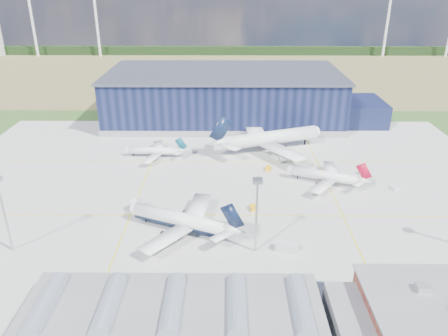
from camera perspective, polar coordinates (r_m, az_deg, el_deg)
ground at (r=153.32m, az=-0.30°, el=-4.35°), size 600.00×600.00×0.00m
apron at (r=162.17m, az=-0.25°, el=-2.66°), size 220.00×160.00×0.08m
farmland at (r=362.22m, az=0.14°, el=12.48°), size 600.00×220.00×0.01m
treeline at (r=440.22m, az=0.20°, el=15.09°), size 600.00×8.00×8.00m
horizon_dressing at (r=472.21m, az=-24.90°, el=17.30°), size 440.20×18.00×70.00m
hangar at (r=237.66m, az=0.67°, el=9.13°), size 145.00×62.00×26.10m
glass_concourse at (r=102.34m, az=-4.56°, el=-18.67°), size 78.00×23.00×8.60m
light_mast_west at (r=134.62m, az=-27.03°, el=-4.10°), size 2.60×2.60×23.00m
light_mast_center at (r=119.86m, az=4.31°, el=-4.71°), size 2.60×2.60×23.00m
airliner_navy at (r=134.09m, az=-5.88°, el=-5.79°), size 52.08×51.62×13.01m
airliner_red at (r=168.04m, az=13.00°, el=-0.36°), size 41.39×41.01×10.44m
airliner_widebody at (r=195.55m, az=6.29°, el=4.84°), size 70.87×70.18×18.01m
airliner_regional at (r=190.42m, az=-9.25°, el=2.70°), size 29.41×28.84×9.11m
gse_tug_a at (r=147.94m, az=3.89°, el=-5.22°), size 2.76×3.90×1.49m
gse_tug_b at (r=122.39m, az=19.93°, el=-13.88°), size 2.00×2.99×1.29m
gse_van_a at (r=128.20m, az=8.20°, el=-10.20°), size 6.64×4.62×2.66m
gse_cart_a at (r=173.02m, az=21.38°, el=-2.42°), size 2.93×3.51×1.30m
gse_van_b at (r=188.98m, az=6.99°, el=1.56°), size 4.76×5.60×2.36m
gse_tug_c at (r=177.53m, az=5.81°, el=-0.05°), size 2.79×3.86×1.54m
gse_van_c at (r=114.49m, az=3.64°, el=-14.93°), size 4.87×3.65×2.11m
airstair at (r=149.80m, az=-11.32°, el=-4.87°), size 3.19×5.54×3.33m
car_a at (r=117.10m, az=16.04°, el=-15.24°), size 3.98×2.70×1.26m
car_b at (r=113.25m, az=4.02°, el=-15.73°), size 4.05×2.58×1.26m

